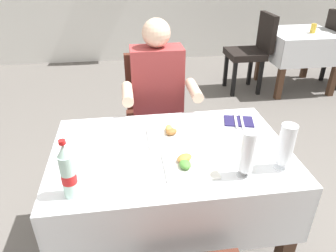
% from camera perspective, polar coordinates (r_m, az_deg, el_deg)
% --- Properties ---
extents(main_dining_table, '(1.22, 0.79, 0.74)m').
position_cam_1_polar(main_dining_table, '(1.73, 0.48, -8.94)').
color(main_dining_table, white).
rests_on(main_dining_table, ground).
extents(chair_far_diner_seat, '(0.44, 0.50, 0.97)m').
position_cam_1_polar(chair_far_diner_seat, '(2.40, -2.34, 2.47)').
color(chair_far_diner_seat, '#4C2319').
rests_on(chair_far_diner_seat, ground).
extents(seated_diner_far, '(0.50, 0.46, 1.26)m').
position_cam_1_polar(seated_diner_far, '(2.23, -1.77, 4.82)').
color(seated_diner_far, '#282D42').
rests_on(seated_diner_far, ground).
extents(plate_near_camera, '(0.24, 0.24, 0.04)m').
position_cam_1_polar(plate_near_camera, '(1.50, 3.67, -6.85)').
color(plate_near_camera, white).
rests_on(plate_near_camera, main_dining_table).
extents(plate_far_diner, '(0.24, 0.24, 0.05)m').
position_cam_1_polar(plate_far_diner, '(1.72, 0.29, -1.54)').
color(plate_far_diner, white).
rests_on(plate_far_diner, main_dining_table).
extents(beer_glass_left, '(0.07, 0.07, 0.23)m').
position_cam_1_polar(beer_glass_left, '(1.42, 14.21, -4.96)').
color(beer_glass_left, white).
rests_on(beer_glass_left, main_dining_table).
extents(beer_glass_middle, '(0.07, 0.07, 0.23)m').
position_cam_1_polar(beer_glass_middle, '(1.52, 20.59, -3.64)').
color(beer_glass_middle, white).
rests_on(beer_glass_middle, main_dining_table).
extents(cola_bottle_primary, '(0.06, 0.06, 0.27)m').
position_cam_1_polar(cola_bottle_primary, '(1.34, -17.73, -8.00)').
color(cola_bottle_primary, silver).
rests_on(cola_bottle_primary, main_dining_table).
extents(napkin_cutlery_set, '(0.20, 0.20, 0.01)m').
position_cam_1_polar(napkin_cutlery_set, '(1.92, 12.73, 0.88)').
color(napkin_cutlery_set, '#231E4C').
rests_on(napkin_cutlery_set, main_dining_table).
extents(background_dining_table, '(0.83, 0.78, 0.74)m').
position_cam_1_polar(background_dining_table, '(4.45, 22.69, 13.11)').
color(background_dining_table, white).
rests_on(background_dining_table, ground).
extents(background_chair_left, '(0.50, 0.44, 0.97)m').
position_cam_1_polar(background_chair_left, '(4.18, 15.10, 13.46)').
color(background_chair_left, black).
rests_on(background_chair_left, ground).
extents(background_table_tumbler, '(0.06, 0.06, 0.11)m').
position_cam_1_polar(background_table_tumbler, '(4.36, 24.92, 15.80)').
color(background_table_tumbler, gold).
rests_on(background_table_tumbler, background_dining_table).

